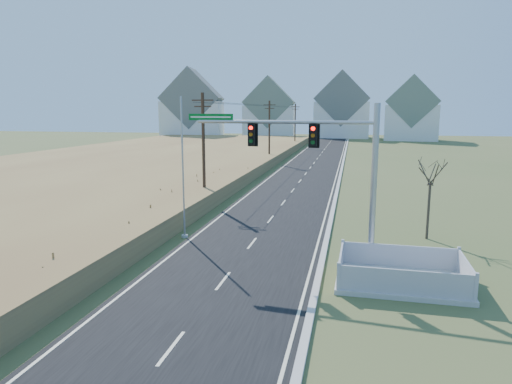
# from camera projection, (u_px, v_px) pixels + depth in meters

# --- Properties ---
(ground) EXTENTS (260.00, 260.00, 0.00)m
(ground) POSITION_uv_depth(u_px,v_px,m) (234.00, 267.00, 22.32)
(ground) COLOR #455429
(ground) RESTS_ON ground
(road) EXTENTS (8.00, 180.00, 0.06)m
(road) POSITION_uv_depth(u_px,v_px,m) (316.00, 160.00, 70.46)
(road) COLOR black
(road) RESTS_ON ground
(curb) EXTENTS (0.30, 180.00, 0.18)m
(curb) POSITION_uv_depth(u_px,v_px,m) (344.00, 160.00, 69.61)
(curb) COLOR #B2AFA8
(curb) RESTS_ON ground
(reed_marsh) EXTENTS (38.00, 110.00, 1.30)m
(reed_marsh) POSITION_uv_depth(u_px,v_px,m) (144.00, 159.00, 65.64)
(reed_marsh) COLOR #9C8446
(reed_marsh) RESTS_ON ground
(utility_pole_near) EXTENTS (1.80, 0.26, 9.00)m
(utility_pole_near) POSITION_uv_depth(u_px,v_px,m) (204.00, 146.00, 37.27)
(utility_pole_near) COLOR #422D1E
(utility_pole_near) RESTS_ON ground
(utility_pole_mid) EXTENTS (1.80, 0.26, 9.00)m
(utility_pole_mid) POSITION_uv_depth(u_px,v_px,m) (269.00, 131.00, 66.16)
(utility_pole_mid) COLOR #422D1E
(utility_pole_mid) RESTS_ON ground
(utility_pole_far) EXTENTS (1.80, 0.26, 9.00)m
(utility_pole_far) POSITION_uv_depth(u_px,v_px,m) (295.00, 125.00, 95.05)
(utility_pole_far) COLOR #422D1E
(utility_pole_far) RESTS_ON ground
(condo_nw) EXTENTS (17.69, 13.38, 19.05)m
(condo_nw) POSITION_uv_depth(u_px,v_px,m) (192.00, 110.00, 125.04)
(condo_nw) COLOR white
(condo_nw) RESTS_ON ground
(condo_nnw) EXTENTS (14.93, 11.17, 17.03)m
(condo_nnw) POSITION_uv_depth(u_px,v_px,m) (269.00, 113.00, 128.79)
(condo_nnw) COLOR white
(condo_nnw) RESTS_ON ground
(condo_n) EXTENTS (15.27, 10.20, 18.54)m
(condo_n) POSITION_uv_depth(u_px,v_px,m) (342.00, 111.00, 128.43)
(condo_n) COLOR white
(condo_n) RESTS_ON ground
(condo_ne) EXTENTS (14.12, 10.51, 16.52)m
(condo_ne) POSITION_uv_depth(u_px,v_px,m) (412.00, 114.00, 117.18)
(condo_ne) COLOR white
(condo_ne) RESTS_ON ground
(traffic_signal_mast) EXTENTS (9.89, 1.44, 7.92)m
(traffic_signal_mast) POSITION_uv_depth(u_px,v_px,m) (334.00, 169.00, 22.05)
(traffic_signal_mast) COLOR #9EA0A5
(traffic_signal_mast) RESTS_ON ground
(fence_enclosure) EXTENTS (5.67, 3.95, 1.27)m
(fence_enclosure) POSITION_uv_depth(u_px,v_px,m) (401.00, 278.00, 20.12)
(fence_enclosure) COLOR #B7B5AD
(fence_enclosure) RESTS_ON ground
(open_sign) EXTENTS (0.45, 0.13, 0.56)m
(open_sign) POSITION_uv_depth(u_px,v_px,m) (374.00, 276.00, 20.29)
(open_sign) COLOR white
(open_sign) RESTS_ON ground
(flagpole) EXTENTS (0.38, 0.38, 8.38)m
(flagpole) POSITION_uv_depth(u_px,v_px,m) (183.00, 183.00, 27.00)
(flagpole) COLOR #B7B5AD
(flagpole) RESTS_ON ground
(bare_tree) EXTENTS (1.92, 1.92, 5.10)m
(bare_tree) POSITION_uv_depth(u_px,v_px,m) (431.00, 171.00, 26.59)
(bare_tree) COLOR #4C3F33
(bare_tree) RESTS_ON ground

